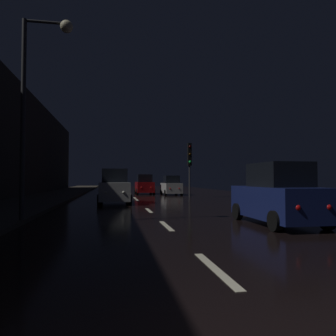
% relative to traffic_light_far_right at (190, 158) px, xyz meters
% --- Properties ---
extents(ground, '(26.14, 84.00, 0.02)m').
position_rel_traffic_light_far_right_xyz_m(ground, '(-4.57, 0.89, -3.28)').
color(ground, black).
extents(sidewalk_left, '(4.40, 84.00, 0.15)m').
position_rel_traffic_light_far_right_xyz_m(sidewalk_left, '(-11.44, 0.89, -3.19)').
color(sidewalk_left, '#38332B').
rests_on(sidewalk_left, ground).
extents(lane_centerline, '(0.16, 30.11, 0.01)m').
position_rel_traffic_light_far_right_xyz_m(lane_centerline, '(-4.57, -7.09, -3.26)').
color(lane_centerline, beige).
rests_on(lane_centerline, ground).
extents(traffic_light_far_right, '(0.31, 0.46, 4.54)m').
position_rel_traffic_light_far_right_xyz_m(traffic_light_far_right, '(0.00, 0.00, 0.00)').
color(traffic_light_far_right, '#38383A').
rests_on(traffic_light_far_right, ground).
extents(streetlamp_overhead, '(1.70, 0.44, 7.13)m').
position_rel_traffic_light_far_right_xyz_m(streetlamp_overhead, '(-8.88, -14.34, 1.46)').
color(streetlamp_overhead, '#2D2D30').
rests_on(streetlamp_overhead, ground).
extents(car_approaching_headlights, '(1.98, 4.29, 2.16)m').
position_rel_traffic_light_far_right_xyz_m(car_approaching_headlights, '(-6.20, -5.50, -2.28)').
color(car_approaching_headlights, silver).
rests_on(car_approaching_headlights, ground).
extents(car_parked_right_near, '(1.90, 4.11, 2.07)m').
position_rel_traffic_light_far_right_xyz_m(car_parked_right_near, '(-0.80, -15.84, -2.32)').
color(car_parked_right_near, '#141E51').
rests_on(car_parked_right_near, ground).
extents(car_parked_right_far, '(1.70, 3.69, 1.86)m').
position_rel_traffic_light_far_right_xyz_m(car_parked_right_far, '(-0.80, 4.21, -2.42)').
color(car_parked_right_far, silver).
rests_on(car_parked_right_far, ground).
extents(car_distant_taillights, '(1.83, 3.97, 2.00)m').
position_rel_traffic_light_far_right_xyz_m(car_distant_taillights, '(-3.17, 6.45, -2.36)').
color(car_distant_taillights, maroon).
rests_on(car_distant_taillights, ground).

